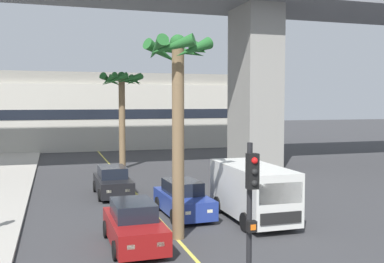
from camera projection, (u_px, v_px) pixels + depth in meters
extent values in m
cube|color=#DBCC4C|center=(138.00, 195.00, 24.41)|extent=(0.14, 56.00, 0.01)
cube|color=gray|center=(255.00, 88.00, 35.00)|extent=(2.80, 4.40, 12.34)
cube|color=beige|center=(94.00, 116.00, 49.63)|extent=(37.07, 8.00, 6.91)
cube|color=#9C998D|center=(94.00, 80.00, 49.36)|extent=(36.33, 7.20, 1.20)
cube|color=black|center=(98.00, 114.00, 45.77)|extent=(33.36, 0.04, 1.00)
cube|color=navy|center=(183.00, 203.00, 20.10)|extent=(1.85, 4.16, 0.80)
cube|color=black|center=(182.00, 187.00, 20.20)|extent=(1.47, 2.10, 0.60)
cube|color=#F2EDCC|center=(210.00, 211.00, 18.36)|extent=(0.24, 0.09, 0.14)
cube|color=#F2EDCC|center=(188.00, 213.00, 18.05)|extent=(0.24, 0.09, 0.14)
cylinder|color=black|center=(211.00, 214.00, 19.18)|extent=(0.24, 0.65, 0.64)
cylinder|color=black|center=(174.00, 217.00, 18.66)|extent=(0.24, 0.65, 0.64)
cylinder|color=black|center=(191.00, 201.00, 21.58)|extent=(0.24, 0.65, 0.64)
cylinder|color=black|center=(159.00, 204.00, 21.05)|extent=(0.24, 0.65, 0.64)
cube|color=maroon|center=(134.00, 230.00, 15.87)|extent=(1.73, 4.11, 0.80)
cube|color=black|center=(133.00, 210.00, 15.97)|extent=(1.41, 2.06, 0.60)
cube|color=#F2EDCC|center=(160.00, 244.00, 14.10)|extent=(0.24, 0.08, 0.14)
cube|color=#F2EDCC|center=(131.00, 247.00, 13.81)|extent=(0.24, 0.08, 0.14)
cylinder|color=black|center=(165.00, 245.00, 14.92)|extent=(0.23, 0.64, 0.64)
cylinder|color=black|center=(116.00, 250.00, 14.44)|extent=(0.23, 0.64, 0.64)
cylinder|color=black|center=(149.00, 225.00, 17.34)|extent=(0.23, 0.64, 0.64)
cylinder|color=black|center=(107.00, 229.00, 16.85)|extent=(0.23, 0.64, 0.64)
cube|color=black|center=(113.00, 185.00, 24.40)|extent=(1.75, 4.12, 0.80)
cube|color=black|center=(112.00, 172.00, 24.50)|extent=(1.42, 2.07, 0.60)
cube|color=#F2EDCC|center=(128.00, 190.00, 22.63)|extent=(0.24, 0.08, 0.14)
cube|color=#F2EDCC|center=(109.00, 191.00, 22.35)|extent=(0.24, 0.08, 0.14)
cylinder|color=black|center=(132.00, 193.00, 23.46)|extent=(0.23, 0.64, 0.64)
cylinder|color=black|center=(100.00, 195.00, 22.97)|extent=(0.23, 0.64, 0.64)
cylinder|color=black|center=(124.00, 185.00, 25.87)|extent=(0.23, 0.64, 0.64)
cylinder|color=black|center=(95.00, 186.00, 25.38)|extent=(0.23, 0.64, 0.64)
cube|color=silver|center=(252.00, 190.00, 19.30)|extent=(2.03, 5.21, 2.10)
cube|color=black|center=(281.00, 193.00, 16.84)|extent=(1.80, 0.09, 0.80)
cube|color=black|center=(281.00, 218.00, 16.84)|extent=(1.70, 0.07, 0.44)
cylinder|color=black|center=(290.00, 218.00, 18.15)|extent=(0.26, 0.76, 0.76)
cylinder|color=black|center=(246.00, 222.00, 17.60)|extent=(0.26, 0.76, 0.76)
cylinder|color=black|center=(257.00, 202.00, 21.13)|extent=(0.26, 0.76, 0.76)
cylinder|color=black|center=(219.00, 205.00, 20.58)|extent=(0.26, 0.76, 0.76)
cylinder|color=black|center=(249.00, 238.00, 9.83)|extent=(0.12, 0.12, 4.20)
cube|color=black|center=(252.00, 171.00, 9.59)|extent=(0.24, 0.20, 0.76)
sphere|color=red|center=(255.00, 161.00, 9.48)|extent=(0.14, 0.14, 0.14)
sphere|color=black|center=(254.00, 172.00, 9.50)|extent=(0.14, 0.14, 0.14)
sphere|color=black|center=(254.00, 183.00, 9.51)|extent=(0.14, 0.14, 0.14)
cube|color=black|center=(252.00, 226.00, 9.69)|extent=(0.20, 0.16, 0.24)
cube|color=orange|center=(253.00, 227.00, 9.62)|extent=(0.12, 0.03, 0.12)
cylinder|color=brown|center=(178.00, 144.00, 16.51)|extent=(0.45, 0.45, 7.05)
sphere|color=#236028|center=(178.00, 43.00, 16.27)|extent=(0.60, 0.60, 0.60)
cone|color=#236028|center=(200.00, 49.00, 16.50)|extent=(0.50, 1.71, 0.83)
cone|color=#236028|center=(184.00, 51.00, 17.07)|extent=(1.66, 1.28, 0.84)
cone|color=#236028|center=(162.00, 53.00, 16.85)|extent=(1.68, 1.22, 1.00)
cone|color=#236028|center=(156.00, 49.00, 15.99)|extent=(0.57, 1.72, 0.93)
cone|color=#236028|center=(172.00, 46.00, 15.49)|extent=(1.68, 1.23, 0.86)
cone|color=#236028|center=(193.00, 49.00, 15.68)|extent=(1.72, 1.09, 0.98)
cylinder|color=brown|center=(122.00, 123.00, 34.06)|extent=(0.48, 0.48, 6.88)
sphere|color=#236028|center=(122.00, 76.00, 33.83)|extent=(0.60, 0.60, 0.60)
cone|color=#236028|center=(136.00, 81.00, 34.30)|extent=(0.72, 2.24, 1.09)
cone|color=#236028|center=(130.00, 80.00, 34.80)|extent=(1.86, 1.89, 0.97)
cone|color=#236028|center=(123.00, 80.00, 34.93)|extent=(2.25, 0.93, 1.00)
cone|color=#236028|center=(112.00, 81.00, 34.51)|extent=(2.04, 1.64, 1.12)
cone|color=#236028|center=(108.00, 79.00, 33.95)|extent=(1.27, 2.21, 0.86)
cone|color=#236028|center=(109.00, 80.00, 33.20)|extent=(1.17, 2.22, 1.06)
cone|color=#236028|center=(114.00, 80.00, 32.83)|extent=(2.02, 1.66, 1.12)
cone|color=#236028|center=(128.00, 79.00, 32.96)|extent=(2.24, 1.11, 1.00)
cone|color=#236028|center=(134.00, 80.00, 33.43)|extent=(1.75, 1.97, 1.11)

